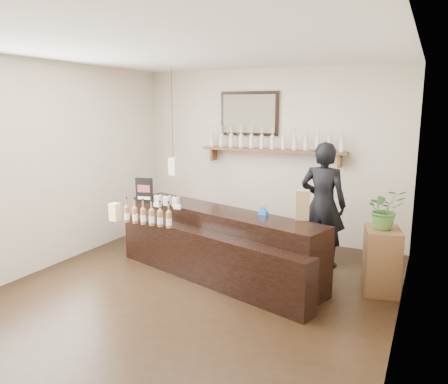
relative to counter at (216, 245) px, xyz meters
name	(u,v)px	position (x,y,z in m)	size (l,w,h in m)	color
ground	(196,291)	(0.03, -0.59, -0.40)	(5.00, 5.00, 0.00)	black
room_shell	(194,150)	(0.03, -0.59, 1.30)	(5.00, 5.00, 5.00)	beige
back_wall_decor	(258,134)	(-0.12, 1.79, 1.35)	(2.66, 0.96, 1.69)	brown
counter	(216,245)	(0.00, 0.00, 0.00)	(3.08, 1.67, 1.00)	black
promo_sign	(144,191)	(-1.13, 0.02, 0.63)	(0.26, 0.07, 0.36)	black
paper_bag	(302,205)	(1.11, 0.09, 0.63)	(0.19, 0.17, 0.36)	olive
tape_dispenser	(263,212)	(0.62, 0.10, 0.49)	(0.13, 0.08, 0.11)	blue
side_cabinet	(381,260)	(2.03, 0.37, -0.01)	(0.50, 0.61, 0.78)	brown
potted_plant	(385,209)	(2.03, 0.37, 0.61)	(0.43, 0.37, 0.48)	#3D6A2A
shopkeeper	(323,197)	(1.17, 0.96, 0.58)	(0.71, 0.47, 1.96)	black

